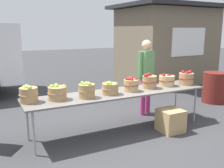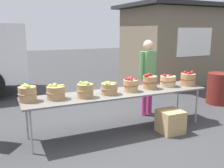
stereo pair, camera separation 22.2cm
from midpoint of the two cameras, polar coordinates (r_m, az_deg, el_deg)
name	(u,v)px [view 2 (the right image)]	position (r m, az deg, el deg)	size (l,w,h in m)	color
ground_plane	(118,130)	(4.95, 2.76, -10.35)	(40.00, 40.00, 0.00)	#38383A
market_table	(119,94)	(4.72, 2.85, -2.27)	(3.50, 0.76, 0.75)	slate
apple_basket_green_0	(27,93)	(4.29, -17.12, -2.05)	(0.31, 0.31, 0.29)	#A87F51
apple_basket_green_1	(56,92)	(4.32, -11.10, -1.81)	(0.32, 0.32, 0.26)	#A87F51
apple_basket_green_2	(85,90)	(4.35, -4.61, -1.33)	(0.29, 0.29, 0.28)	#A87F51
apple_basket_green_3	(109,88)	(4.55, 0.73, -0.94)	(0.31, 0.31, 0.25)	#A87F51
apple_basket_red_0	(131,85)	(4.79, 5.53, -0.18)	(0.30, 0.30, 0.27)	tan
apple_basket_red_1	(150,82)	(5.06, 9.74, 0.53)	(0.30, 0.30, 0.30)	#A87F51
apple_basket_red_2	(168,81)	(5.34, 13.64, 0.69)	(0.33, 0.33, 0.27)	tan
apple_basket_red_3	(188,79)	(5.54, 17.85, 1.12)	(0.32, 0.32, 0.30)	#A87F51
vendor_adult	(148,72)	(5.64, 9.12, 2.76)	(0.43, 0.29, 1.68)	#CC3F8C
food_kiosk	(172,44)	(9.57, 13.92, 8.78)	(3.57, 2.99, 2.74)	#726651
trash_barrel	(219,88)	(7.15, 23.71, -0.93)	(0.58, 0.58, 0.80)	maroon
produce_crate	(170,121)	(4.93, 14.26, -8.18)	(0.43, 0.43, 0.43)	tan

